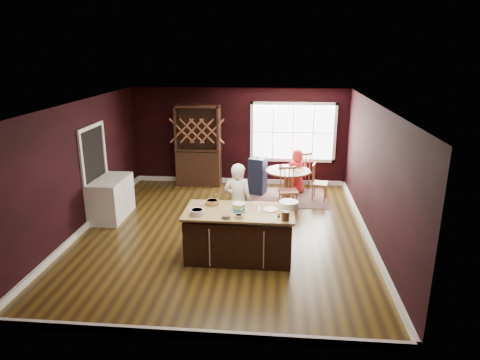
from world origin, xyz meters
name	(u,v)px	position (x,y,z in m)	size (l,w,h in m)	color
room_shell	(223,171)	(0.00, 0.00, 1.35)	(7.00, 7.00, 7.00)	#553D14
window	(293,132)	(1.50, 3.47, 1.50)	(2.36, 0.10, 1.66)	white
doorway	(95,174)	(-2.97, 0.60, 1.02)	(0.08, 1.26, 2.13)	white
kitchen_island	(239,235)	(0.43, -1.09, 0.44)	(1.98, 1.04, 0.92)	#372115
dining_table	(288,178)	(1.37, 2.28, 0.53)	(1.14, 1.14, 0.75)	brown
baker	(238,203)	(0.34, -0.36, 0.81)	(0.59, 0.39, 1.61)	white
layer_cake	(239,207)	(0.42, -1.08, 0.99)	(0.33, 0.33, 0.14)	silver
bowl_blue	(197,212)	(-0.29, -1.36, 0.97)	(0.25, 0.25, 0.10)	white
bowl_yellow	(212,202)	(-0.10, -0.83, 0.97)	(0.24, 0.24, 0.09)	#A88852
bowl_pink	(226,217)	(0.24, -1.46, 0.95)	(0.17, 0.17, 0.06)	silver
bowl_olive	(239,216)	(0.45, -1.42, 0.95)	(0.14, 0.14, 0.05)	beige
drinking_glass	(260,209)	(0.81, -1.14, 0.99)	(0.07, 0.07, 0.13)	silver
dinner_plate	(271,210)	(1.00, -1.01, 0.93)	(0.27, 0.27, 0.02)	#FFE5A7
white_tub	(289,205)	(1.32, -0.86, 0.98)	(0.36, 0.36, 0.12)	white
stoneware_crock	(285,216)	(1.26, -1.47, 1.00)	(0.14, 0.14, 0.16)	brown
toy_figurine	(279,215)	(1.14, -1.34, 0.96)	(0.05, 0.05, 0.08)	yellow
rug	(287,198)	(1.37, 2.28, 0.01)	(2.02, 1.56, 0.01)	brown
chair_east	(320,182)	(2.19, 2.23, 0.48)	(0.40, 0.38, 0.96)	brown
chair_south	(288,189)	(1.37, 1.42, 0.52)	(0.44, 0.41, 1.04)	#955D23
chair_north	(300,170)	(1.72, 3.01, 0.54)	(0.45, 0.43, 1.08)	olive
seated_woman	(297,171)	(1.61, 2.73, 0.60)	(0.58, 0.38, 1.20)	#E83439
high_chair	(258,175)	(0.58, 2.58, 0.51)	(0.41, 0.41, 1.02)	black
toddler	(259,164)	(0.62, 2.63, 0.81)	(0.18, 0.14, 0.26)	#8CA5BF
table_plate	(299,171)	(1.63, 2.21, 0.76)	(0.19, 0.19, 0.01)	beige
table_cup	(281,167)	(1.18, 2.43, 0.80)	(0.11, 0.11, 0.09)	beige
hutch	(198,146)	(-1.11, 3.22, 1.13)	(1.23, 0.51, 2.25)	#321F13
washer	(106,203)	(-2.64, 0.28, 0.46)	(0.64, 0.62, 0.92)	silver
dryer	(117,194)	(-2.64, 0.92, 0.46)	(0.63, 0.61, 0.91)	white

